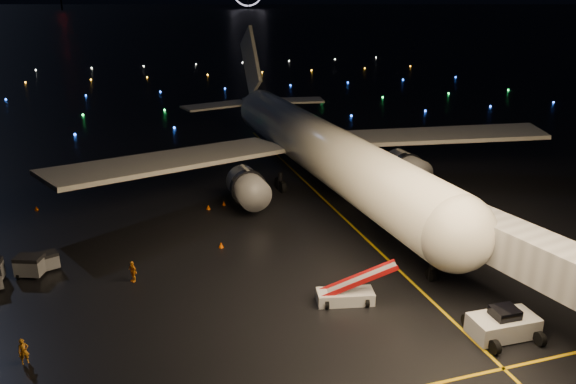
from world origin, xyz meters
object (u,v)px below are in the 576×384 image
at_px(crew_c, 133,271).
at_px(baggage_cart_1, 30,266).
at_px(airliner, 310,113).
at_px(belt_loader, 346,285).
at_px(crew_a, 24,351).
at_px(pushback_tug, 504,322).
at_px(baggage_cart_0, 47,261).

xyz_separation_m(crew_c, baggage_cart_1, (-8.05, 3.44, 0.01)).
xyz_separation_m(airliner, baggage_cart_1, (-29.97, -15.95, -7.74)).
xyz_separation_m(belt_loader, crew_c, (-15.18, 8.16, -0.62)).
relative_size(crew_a, baggage_cart_1, 0.82).
relative_size(airliner, crew_c, 34.13).
height_order(airliner, belt_loader, airliner).
bearing_deg(pushback_tug, airliner, 94.35).
bearing_deg(crew_a, belt_loader, -13.14).
relative_size(airliner, crew_a, 34.97).
xyz_separation_m(pushback_tug, crew_a, (-30.82, 6.43, -0.20)).
bearing_deg(belt_loader, pushback_tug, -28.21).
height_order(airliner, crew_c, airliner).
bearing_deg(pushback_tug, crew_a, 169.56).
relative_size(crew_c, baggage_cart_0, 0.99).
distance_m(pushback_tug, baggage_cart_0, 36.35).
xyz_separation_m(airliner, baggage_cart_0, (-28.77, -15.17, -7.88)).
distance_m(belt_loader, crew_c, 17.25).
relative_size(airliner, baggage_cart_0, 33.64).
distance_m(pushback_tug, belt_loader, 11.23).
bearing_deg(baggage_cart_1, crew_a, -64.64).
xyz_separation_m(crew_a, crew_c, (7.08, 8.98, 0.02)).
height_order(crew_c, baggage_cart_0, crew_c).
bearing_deg(belt_loader, baggage_cart_1, 165.50).
distance_m(airliner, baggage_cart_1, 34.82).
bearing_deg(baggage_cart_1, airliner, 48.92).
height_order(crew_c, baggage_cart_1, baggage_cart_1).
xyz_separation_m(pushback_tug, baggage_cart_1, (-31.79, 18.86, -0.17)).
xyz_separation_m(belt_loader, baggage_cart_1, (-23.23, 11.61, -0.62)).
bearing_deg(belt_loader, crew_c, 163.79).
bearing_deg(crew_a, crew_c, 36.51).
bearing_deg(belt_loader, crew_a, -165.84).
bearing_deg(baggage_cart_0, baggage_cart_1, -168.43).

